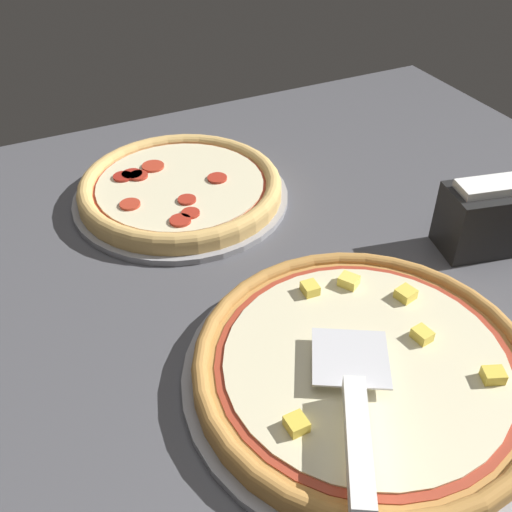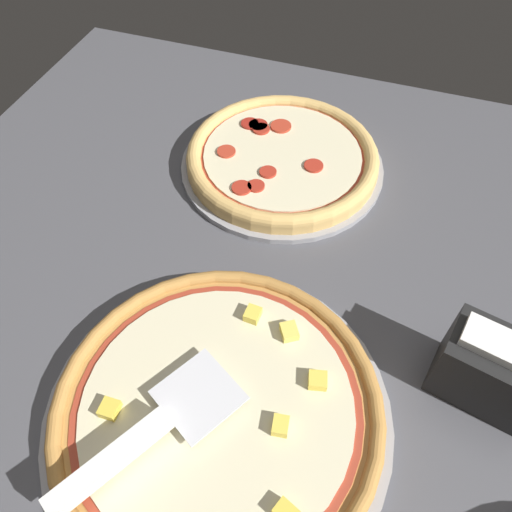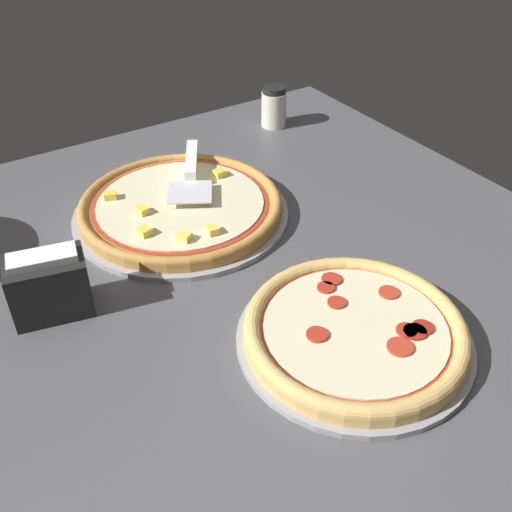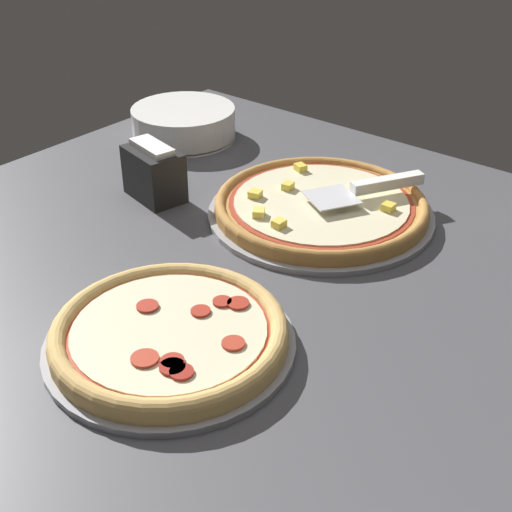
{
  "view_description": "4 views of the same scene",
  "coord_description": "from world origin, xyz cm",
  "views": [
    {
      "loc": [
        -31.82,
        -52.25,
        52.6
      ],
      "look_at": [
        -4.71,
        4.17,
        3.0
      ],
      "focal_mm": 42.0,
      "sensor_mm": 36.0,
      "label": 1
    },
    {
      "loc": [
        9.17,
        -36.26,
        58.01
      ],
      "look_at": [
        -4.71,
        4.17,
        3.0
      ],
      "focal_mm": 35.0,
      "sensor_mm": 36.0,
      "label": 2
    },
    {
      "loc": [
        37.83,
        70.35,
        62.17
      ],
      "look_at": [
        -4.71,
        4.17,
        3.0
      ],
      "focal_mm": 42.0,
      "sensor_mm": 36.0,
      "label": 3
    },
    {
      "loc": [
        -64.67,
        77.37,
        61.02
      ],
      "look_at": [
        -4.71,
        4.17,
        3.0
      ],
      "focal_mm": 50.0,
      "sensor_mm": 36.0,
      "label": 4
    }
  ],
  "objects": [
    {
      "name": "ground_plane",
      "position": [
        0.0,
        0.0,
        -1.8
      ],
      "size": [
        124.01,
        114.42,
        3.6
      ],
      "primitive_type": "cube",
      "color": "#4C4C51"
    },
    {
      "name": "pizza_pan_front",
      "position": [
        -1.89,
        -17.63,
        0.5
      ],
      "size": [
        40.56,
        40.56,
        1.0
      ],
      "primitive_type": "cylinder",
      "color": "#939399",
      "rests_on": "ground_plane"
    },
    {
      "name": "pizza_front",
      "position": [
        -1.87,
        -17.61,
        2.35
      ],
      "size": [
        38.13,
        38.13,
        3.37
      ],
      "color": "#B77F3D",
      "rests_on": "pizza_pan_front"
    },
    {
      "name": "pizza_pan_back",
      "position": [
        -7.53,
        25.96,
        0.5
      ],
      "size": [
        34.17,
        34.17,
        1.0
      ],
      "primitive_type": "cylinder",
      "color": "#939399",
      "rests_on": "ground_plane"
    },
    {
      "name": "pizza_back",
      "position": [
        -7.56,
        25.96,
        2.41
      ],
      "size": [
        32.12,
        32.12,
        2.96
      ],
      "color": "#DBAD60",
      "rests_on": "pizza_pan_back"
    },
    {
      "name": "serving_spatula",
      "position": [
        -8.37,
        -25.3,
        5.19
      ],
      "size": [
        15.47,
        21.85,
        2.0
      ],
      "color": "silver",
      "rests_on": "pizza_front"
    },
    {
      "name": "napkin_holder",
      "position": [
        26.66,
        -4.16,
        5.08
      ],
      "size": [
        12.87,
        9.76,
        10.76
      ],
      "color": "black",
      "rests_on": "ground_plane"
    }
  ]
}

